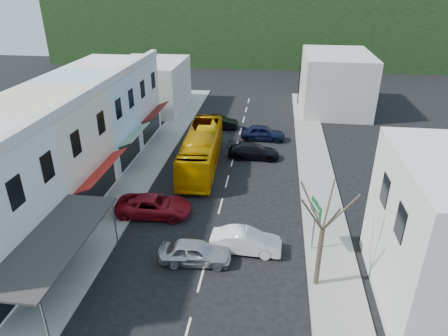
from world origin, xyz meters
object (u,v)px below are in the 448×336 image
Objects in this scene: bus at (201,151)px; car_white at (246,242)px; car_silver at (195,252)px; street_tree at (322,230)px; direction_sign at (314,226)px; car_red at (154,206)px; pedestrian_left at (101,209)px; traffic_signal at (299,85)px.

bus reaches higher than car_white.
street_tree is (7.02, -1.09, 2.99)m from car_silver.
car_red is at bearing 150.61° from direction_sign.
car_white and car_red have the same top height.
direction_sign is (4.10, 0.61, 1.09)m from car_white.
bus reaches higher than pedestrian_left.
car_red is 3.66m from pedestrian_left.
car_silver and car_red have the same top height.
street_tree is (0.02, -3.16, 1.90)m from direction_sign.
street_tree is 34.82m from traffic_signal.
car_red is 0.87× the size of traffic_signal.
pedestrian_left is at bearing 80.21° from car_white.
bus is 11.04m from pedestrian_left.
bus is at bearing 24.48° from car_white.
direction_sign is (9.03, -11.12, 0.24)m from bus.
direction_sign is (7.00, 2.08, 1.09)m from car_silver.
bus is 3.24× the size of direction_sign.
direction_sign is at bearing -107.73° from car_red.
street_tree is (9.05, -14.29, 2.14)m from bus.
bus reaches higher than car_red.
bus is 2.64× the size of car_silver.
bus reaches higher than car_silver.
car_silver is 0.60× the size of street_tree.
traffic_signal is at bearing 74.22° from direction_sign.
car_silver is at bearing 73.05° from traffic_signal.
pedestrian_left is (-3.43, -1.25, 0.30)m from car_red.
car_silver is at bearing -178.88° from direction_sign.
street_tree reaches higher than car_red.
car_silver is (2.03, -13.20, -0.85)m from bus.
car_white is at bearing -119.71° from car_red.
car_silver is at bearing -114.89° from pedestrian_left.
traffic_signal is (0.20, 31.65, 0.86)m from direction_sign.
car_white is (2.90, 1.47, 0.00)m from car_silver.
traffic_signal reaches higher than car_red.
traffic_signal is (7.20, 33.72, 1.96)m from car_silver.
street_tree reaches higher than direction_sign.
pedestrian_left is (-7.37, 3.55, 0.30)m from car_silver.
street_tree reaches higher than bus.
car_white is 32.60m from traffic_signal.
car_silver is at bearing 171.21° from street_tree.
car_red is at bearing -105.69° from bus.
traffic_signal reaches higher than direction_sign.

